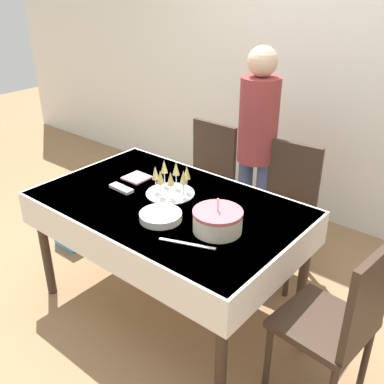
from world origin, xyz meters
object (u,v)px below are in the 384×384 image
at_px(dining_chair_far_right, 283,206).
at_px(person_standing, 257,136).
at_px(dining_chair_right_end, 341,319).
at_px(gift_bag, 69,233).
at_px(birthday_cake, 218,221).
at_px(dining_chair_far_left, 205,179).
at_px(plate_stack_main, 161,216).
at_px(champagne_tray, 171,180).

bearing_deg(dining_chair_far_right, person_standing, 161.19).
height_order(dining_chair_right_end, gift_bag, dining_chair_right_end).
bearing_deg(dining_chair_far_right, birthday_cake, -85.00).
bearing_deg(dining_chair_far_left, birthday_cake, -49.07).
bearing_deg(gift_bag, dining_chair_far_right, 29.09).
distance_m(birthday_cake, gift_bag, 1.69).
height_order(plate_stack_main, gift_bag, plate_stack_main).
xyz_separation_m(dining_chair_far_left, champagne_tray, (0.29, -0.72, 0.34)).
height_order(birthday_cake, champagne_tray, birthday_cake).
distance_m(champagne_tray, plate_stack_main, 0.33).
bearing_deg(dining_chair_right_end, person_standing, 139.21).
relative_size(dining_chair_right_end, person_standing, 0.61).
height_order(dining_chair_far_left, dining_chair_far_right, same).
relative_size(dining_chair_far_left, champagne_tray, 3.21).
bearing_deg(dining_chair_right_end, plate_stack_main, -170.41).
bearing_deg(plate_stack_main, champagne_tray, 121.75).
relative_size(dining_chair_far_left, birthday_cake, 3.62).
bearing_deg(plate_stack_main, dining_chair_right_end, 9.59).
distance_m(dining_chair_right_end, birthday_cake, 0.76).
bearing_deg(champagne_tray, birthday_cake, -19.35).
bearing_deg(dining_chair_right_end, dining_chair_far_right, 133.00).
relative_size(person_standing, gift_bag, 6.53).
xyz_separation_m(dining_chair_far_left, dining_chair_right_end, (1.47, -0.83, 0.00)).
xyz_separation_m(plate_stack_main, gift_bag, (-1.21, 0.19, -0.68)).
xyz_separation_m(dining_chair_far_left, gift_bag, (-0.75, -0.80, -0.41)).
height_order(champagne_tray, plate_stack_main, champagne_tray).
bearing_deg(dining_chair_right_end, dining_chair_far_left, 150.56).
relative_size(dining_chair_far_right, gift_bag, 4.00).
bearing_deg(plate_stack_main, dining_chair_far_right, 76.90).
height_order(dining_chair_far_left, gift_bag, dining_chair_far_left).
bearing_deg(birthday_cake, dining_chair_far_left, 130.93).
bearing_deg(birthday_cake, dining_chair_far_right, 95.00).
xyz_separation_m(dining_chair_far_right, champagne_tray, (-0.40, -0.72, 0.34)).
xyz_separation_m(dining_chair_far_right, birthday_cake, (0.08, -0.89, 0.31)).
distance_m(dining_chair_far_right, champagne_tray, 0.89).
distance_m(birthday_cake, plate_stack_main, 0.33).
bearing_deg(dining_chair_far_left, dining_chair_far_right, -0.03).
bearing_deg(champagne_tray, dining_chair_far_right, 60.92).
relative_size(plate_stack_main, person_standing, 0.15).
xyz_separation_m(dining_chair_far_right, plate_stack_main, (-0.23, -1.00, 0.27)).
distance_m(dining_chair_far_left, gift_bag, 1.17).
bearing_deg(birthday_cake, champagne_tray, 160.65).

